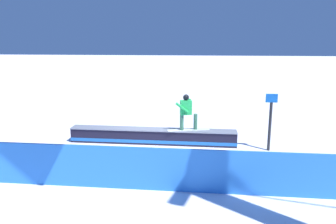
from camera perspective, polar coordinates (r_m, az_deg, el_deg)
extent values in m
plane|color=white|center=(12.91, -2.58, -5.28)|extent=(120.00, 120.00, 0.00)
cube|color=black|center=(12.83, -2.59, -4.16)|extent=(6.26, 0.62, 0.53)
cube|color=blue|center=(12.87, -2.58, -4.72)|extent=(6.27, 0.63, 0.13)
cube|color=gray|center=(12.75, -2.60, -2.93)|extent=(6.26, 0.68, 0.04)
cube|color=silver|center=(12.61, 3.47, -3.00)|extent=(1.59, 0.68, 0.01)
cylinder|color=#3A7153|center=(12.48, 2.33, -1.74)|extent=(0.17, 0.17, 0.58)
cylinder|color=#3A7153|center=(12.60, 4.64, -1.63)|extent=(0.17, 0.17, 0.58)
cube|color=green|center=(12.38, 3.03, 0.78)|extent=(0.45, 0.34, 0.53)
sphere|color=black|center=(12.31, 3.05, 2.48)|extent=(0.22, 0.22, 0.22)
cylinder|color=green|center=(12.18, 2.38, 0.71)|extent=(0.49, 0.22, 0.41)
cylinder|color=green|center=(12.56, 3.30, 1.06)|extent=(0.26, 0.15, 0.55)
cube|color=blue|center=(9.05, -6.05, -9.39)|extent=(13.17, 0.32, 1.17)
cylinder|color=#262628|center=(12.41, 16.75, -2.39)|extent=(0.10, 0.10, 1.74)
cube|color=blue|center=(12.19, 17.06, 2.24)|extent=(0.40, 0.04, 0.30)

